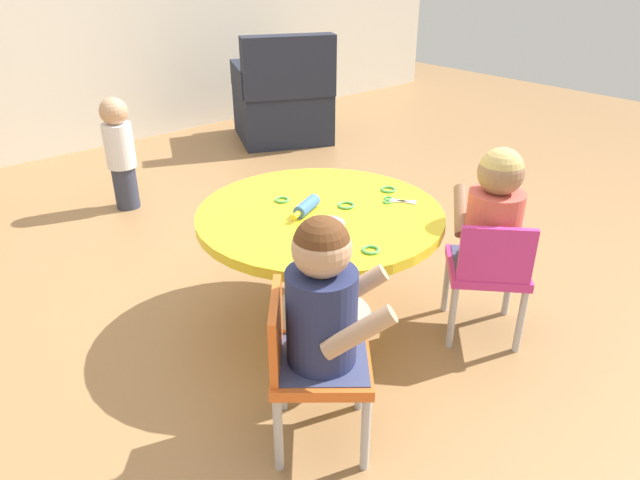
{
  "coord_description": "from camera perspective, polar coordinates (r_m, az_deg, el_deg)",
  "views": [
    {
      "loc": [
        -1.35,
        -1.56,
        1.44
      ],
      "look_at": [
        0.0,
        0.0,
        0.38
      ],
      "focal_mm": 32.56,
      "sensor_mm": 36.0,
      "label": 1
    }
  ],
  "objects": [
    {
      "name": "cookie_cutter_2",
      "position": [
        1.97,
        5.0,
        -0.98
      ],
      "size": [
        0.06,
        0.06,
        0.01
      ],
      "primitive_type": "torus",
      "color": "#4CB259",
      "rests_on": "craft_table"
    },
    {
      "name": "ground_plane",
      "position": [
        2.52,
        0.0,
        -7.76
      ],
      "size": [
        10.0,
        10.0,
        0.0
      ],
      "primitive_type": "plane",
      "color": "#9E7247"
    },
    {
      "name": "playdough_blob_0",
      "position": [
        2.15,
        0.82,
        1.59
      ],
      "size": [
        0.12,
        0.12,
        0.01
      ],
      "primitive_type": "cylinder",
      "color": "pink",
      "rests_on": "craft_table"
    },
    {
      "name": "seated_child_left",
      "position": [
        1.67,
        0.34,
        -5.81
      ],
      "size": [
        0.44,
        0.43,
        0.51
      ],
      "color": "#3F4772",
      "rests_on": "ground"
    },
    {
      "name": "seated_child_right",
      "position": [
        2.29,
        16.77,
        2.56
      ],
      "size": [
        0.44,
        0.43,
        0.51
      ],
      "color": "#3F4772",
      "rests_on": "ground"
    },
    {
      "name": "craft_table",
      "position": [
        2.31,
        0.0,
        0.4
      ],
      "size": [
        0.97,
        0.97,
        0.51
      ],
      "color": "silver",
      "rests_on": "ground"
    },
    {
      "name": "child_chair_right",
      "position": [
        2.36,
        16.19,
        -2.85
      ],
      "size": [
        0.42,
        0.42,
        0.54
      ],
      "color": "#B7B7BC",
      "rests_on": "ground"
    },
    {
      "name": "toddler_standing",
      "position": [
        3.63,
        -19.07,
        8.32
      ],
      "size": [
        0.17,
        0.17,
        0.67
      ],
      "color": "#33384C",
      "rests_on": "ground"
    },
    {
      "name": "rolling_pin",
      "position": [
        2.25,
        -1.3,
        3.35
      ],
      "size": [
        0.22,
        0.12,
        0.05
      ],
      "color": "#3F72CC",
      "rests_on": "craft_table"
    },
    {
      "name": "child_chair_left",
      "position": [
        1.8,
        -0.98,
        -11.86
      ],
      "size": [
        0.42,
        0.42,
        0.54
      ],
      "color": "#B7B7BC",
      "rests_on": "ground"
    },
    {
      "name": "cookie_cutter_3",
      "position": [
        2.36,
        -3.76,
        3.96
      ],
      "size": [
        0.06,
        0.06,
        0.01
      ],
      "primitive_type": "torus",
      "color": "#4CB259",
      "rests_on": "craft_table"
    },
    {
      "name": "cookie_cutter_0",
      "position": [
        2.48,
        6.72,
        4.95
      ],
      "size": [
        0.07,
        0.07,
        0.01
      ],
      "primitive_type": "torus",
      "color": "#4CB259",
      "rests_on": "craft_table"
    },
    {
      "name": "craft_scissors",
      "position": [
        2.37,
        7.32,
        3.84
      ],
      "size": [
        0.12,
        0.14,
        0.01
      ],
      "color": "silver",
      "rests_on": "craft_table"
    },
    {
      "name": "armchair_dark",
      "position": [
        4.8,
        -3.66,
        13.41
      ],
      "size": [
        0.94,
        0.95,
        0.85
      ],
      "color": "#232838",
      "rests_on": "ground"
    },
    {
      "name": "cookie_cutter_1",
      "position": [
        2.31,
        2.58,
        3.42
      ],
      "size": [
        0.07,
        0.07,
        0.01
      ],
      "primitive_type": "torus",
      "color": "#4CB259",
      "rests_on": "craft_table"
    }
  ]
}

